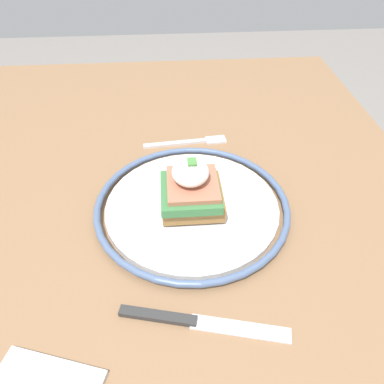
{
  "coord_description": "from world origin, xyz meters",
  "views": [
    {
      "loc": [
        0.39,
        0.02,
        1.14
      ],
      "look_at": [
        -0.01,
        0.05,
        0.79
      ],
      "focal_mm": 35.0,
      "sensor_mm": 36.0,
      "label": 1
    }
  ],
  "objects_px": {
    "sandwich": "(191,188)",
    "knife": "(191,321)",
    "fork": "(190,142)",
    "plate": "(192,206)"
  },
  "relations": [
    {
      "from": "sandwich",
      "to": "fork",
      "type": "xyz_separation_m",
      "value": [
        -0.17,
        0.01,
        -0.04
      ]
    },
    {
      "from": "sandwich",
      "to": "knife",
      "type": "distance_m",
      "value": 0.18
    },
    {
      "from": "plate",
      "to": "fork",
      "type": "xyz_separation_m",
      "value": [
        -0.17,
        0.01,
        -0.01
      ]
    },
    {
      "from": "fork",
      "to": "knife",
      "type": "height_order",
      "value": "knife"
    },
    {
      "from": "plate",
      "to": "sandwich",
      "type": "distance_m",
      "value": 0.03
    },
    {
      "from": "plate",
      "to": "knife",
      "type": "distance_m",
      "value": 0.18
    },
    {
      "from": "fork",
      "to": "plate",
      "type": "bearing_deg",
      "value": -2.89
    },
    {
      "from": "sandwich",
      "to": "fork",
      "type": "distance_m",
      "value": 0.18
    },
    {
      "from": "knife",
      "to": "sandwich",
      "type": "bearing_deg",
      "value": 175.85
    },
    {
      "from": "plate",
      "to": "fork",
      "type": "distance_m",
      "value": 0.17
    }
  ]
}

